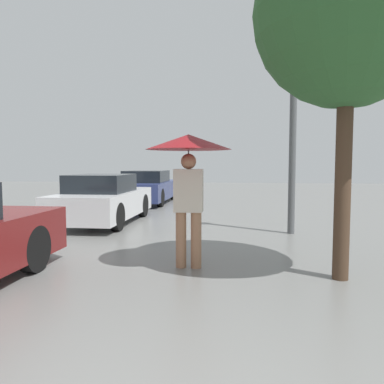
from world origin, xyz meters
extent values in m
cylinder|color=#9E7051|center=(-0.51, 4.69, 0.42)|extent=(0.16, 0.16, 0.84)
cylinder|color=#9E7051|center=(-0.28, 4.69, 0.42)|extent=(0.16, 0.16, 0.84)
cube|color=beige|center=(-0.40, 4.69, 1.16)|extent=(0.42, 0.25, 0.63)
sphere|color=#9E7051|center=(-0.40, 4.69, 1.59)|extent=(0.23, 0.23, 0.23)
cylinder|color=#515456|center=(-0.40, 4.69, 1.43)|extent=(0.02, 0.02, 0.67)
cone|color=maroon|center=(-0.40, 4.69, 1.87)|extent=(1.26, 1.26, 0.22)
cylinder|color=black|center=(-2.57, 4.19, 0.34)|extent=(0.18, 0.67, 0.67)
cube|color=silver|center=(-3.16, 8.71, 0.50)|extent=(1.65, 3.85, 0.64)
cube|color=black|center=(-3.16, 8.51, 1.05)|extent=(1.40, 1.73, 0.45)
cylinder|color=black|center=(-3.90, 9.90, 0.33)|extent=(0.18, 0.66, 0.66)
cylinder|color=black|center=(-2.42, 9.90, 0.33)|extent=(0.18, 0.66, 0.66)
cylinder|color=black|center=(-3.90, 7.51, 0.33)|extent=(0.18, 0.66, 0.66)
cylinder|color=black|center=(-2.42, 7.51, 0.33)|extent=(0.18, 0.66, 0.66)
cube|color=navy|center=(-3.19, 13.78, 0.51)|extent=(1.74, 4.40, 0.66)
cube|color=black|center=(-3.19, 13.56, 1.06)|extent=(1.48, 1.98, 0.44)
cylinder|color=black|center=(-3.97, 15.15, 0.33)|extent=(0.18, 0.66, 0.66)
cylinder|color=black|center=(-2.41, 15.15, 0.33)|extent=(0.18, 0.66, 0.66)
cylinder|color=black|center=(-3.97, 12.42, 0.33)|extent=(0.18, 0.66, 0.66)
cylinder|color=black|center=(-2.41, 12.42, 0.33)|extent=(0.18, 0.66, 0.66)
cylinder|color=#473323|center=(1.70, 4.37, 1.41)|extent=(0.21, 0.21, 2.82)
sphere|color=#2D5B2D|center=(1.70, 4.37, 3.48)|extent=(2.43, 2.43, 2.43)
cylinder|color=#515456|center=(1.52, 7.67, 1.83)|extent=(0.15, 0.15, 3.67)
sphere|color=beige|center=(1.52, 7.67, 3.76)|extent=(0.32, 0.32, 0.32)
camera|label=1|loc=(0.30, -0.77, 1.55)|focal=35.00mm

